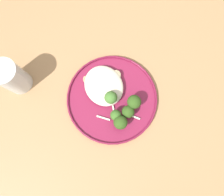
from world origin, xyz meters
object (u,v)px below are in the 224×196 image
(water_glass, at_px, (13,78))
(broccoli_floret_left_leaning, at_px, (128,112))
(broccoli_floret_small_sprig, at_px, (115,115))
(broccoli_floret_near_rim, at_px, (120,122))
(seared_scallop_right_edge, at_px, (100,92))
(broccoli_floret_center_pile, at_px, (111,98))
(broccoli_floret_front_edge, at_px, (134,102))
(dinner_plate, at_px, (112,99))
(seared_scallop_on_noodles, at_px, (116,75))
(seared_scallop_front_small, at_px, (101,83))
(seared_scallop_half_hidden, at_px, (110,84))
(seared_scallop_large_seared, at_px, (117,84))
(seared_scallop_tilted_round, at_px, (87,80))

(water_glass, bearing_deg, broccoli_floret_left_leaning, 44.40)
(broccoli_floret_small_sprig, height_order, broccoli_floret_near_rim, broccoli_floret_near_rim)
(seared_scallop_right_edge, distance_m, broccoli_floret_center_pile, 0.05)
(broccoli_floret_front_edge, relative_size, broccoli_floret_center_pile, 1.03)
(broccoli_floret_left_leaning, height_order, water_glass, water_glass)
(dinner_plate, height_order, water_glass, water_glass)
(seared_scallop_on_noodles, distance_m, broccoli_floret_left_leaning, 0.13)
(broccoli_floret_near_rim, bearing_deg, dinner_plate, 168.14)
(broccoli_floret_front_edge, relative_size, water_glass, 0.49)
(seared_scallop_front_small, xyz_separation_m, water_glass, (-0.14, -0.23, 0.04))
(broccoli_floret_left_leaning, bearing_deg, seared_scallop_right_edge, -156.49)
(seared_scallop_half_hidden, height_order, seared_scallop_large_seared, seared_scallop_large_seared)
(water_glass, bearing_deg, seared_scallop_tilted_round, 61.95)
(seared_scallop_tilted_round, xyz_separation_m, broccoli_floret_center_pile, (0.09, 0.04, 0.03))
(seared_scallop_half_hidden, xyz_separation_m, broccoli_floret_left_leaning, (0.11, 0.00, 0.02))
(dinner_plate, bearing_deg, seared_scallop_front_small, -174.31)
(seared_scallop_half_hidden, relative_size, water_glass, 0.19)
(broccoli_floret_center_pile, distance_m, water_glass, 0.30)
(broccoli_floret_small_sprig, xyz_separation_m, broccoli_floret_front_edge, (-0.01, 0.07, 0.01))
(seared_scallop_large_seared, height_order, seared_scallop_front_small, seared_scallop_large_seared)
(broccoli_floret_left_leaning, distance_m, broccoli_floret_near_rim, 0.04)
(seared_scallop_large_seared, height_order, broccoli_floret_near_rim, broccoli_floret_near_rim)
(seared_scallop_right_edge, bearing_deg, seared_scallop_front_small, 141.05)
(dinner_plate, bearing_deg, broccoli_floret_front_edge, 45.35)
(broccoli_floret_front_edge, bearing_deg, seared_scallop_on_noodles, -179.43)
(seared_scallop_half_hidden, height_order, seared_scallop_tilted_round, same)
(seared_scallop_right_edge, xyz_separation_m, seared_scallop_on_noodles, (-0.02, 0.07, -0.00))
(seared_scallop_on_noodles, distance_m, broccoli_floret_near_rim, 0.16)
(seared_scallop_tilted_round, height_order, seared_scallop_on_noodles, seared_scallop_on_noodles)
(seared_scallop_half_hidden, xyz_separation_m, water_glass, (-0.15, -0.25, 0.04))
(seared_scallop_large_seared, height_order, broccoli_floret_front_edge, broccoli_floret_front_edge)
(seared_scallop_half_hidden, xyz_separation_m, broccoli_floret_front_edge, (0.09, 0.03, 0.03))
(seared_scallop_front_small, bearing_deg, broccoli_floret_near_rim, -4.62)
(seared_scallop_right_edge, xyz_separation_m, seared_scallop_large_seared, (0.00, 0.06, 0.00))
(seared_scallop_half_hidden, distance_m, water_glass, 0.30)
(seared_scallop_tilted_round, distance_m, broccoli_floret_small_sprig, 0.15)
(seared_scallop_half_hidden, bearing_deg, broccoli_floret_left_leaning, 1.23)
(seared_scallop_on_noodles, bearing_deg, broccoli_floret_front_edge, 0.57)
(dinner_plate, distance_m, water_glass, 0.31)
(broccoli_floret_small_sprig, relative_size, broccoli_floret_center_pile, 0.83)
(seared_scallop_front_small, bearing_deg, seared_scallop_half_hidden, 54.39)
(seared_scallop_front_small, relative_size, water_glass, 0.20)
(seared_scallop_front_small, distance_m, water_glass, 0.27)
(seared_scallop_half_hidden, bearing_deg, broccoli_floret_near_rim, -15.39)
(dinner_plate, distance_m, broccoli_floret_front_edge, 0.08)
(broccoli_floret_near_rim, bearing_deg, seared_scallop_large_seared, 154.79)
(seared_scallop_on_noodles, xyz_separation_m, seared_scallop_front_small, (0.00, -0.05, -0.00))
(seared_scallop_large_seared, relative_size, seared_scallop_front_small, 1.08)
(broccoli_floret_small_sprig, relative_size, water_glass, 0.39)
(dinner_plate, relative_size, broccoli_floret_center_pile, 4.76)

